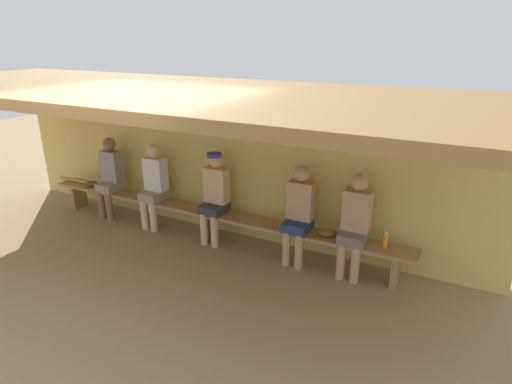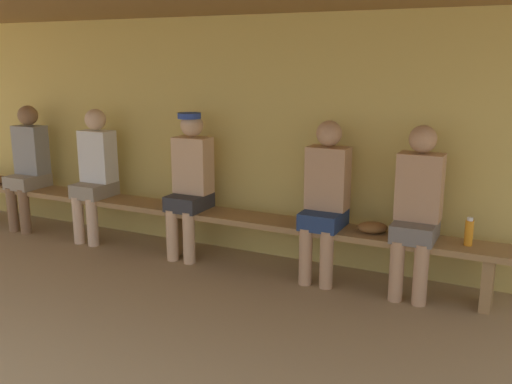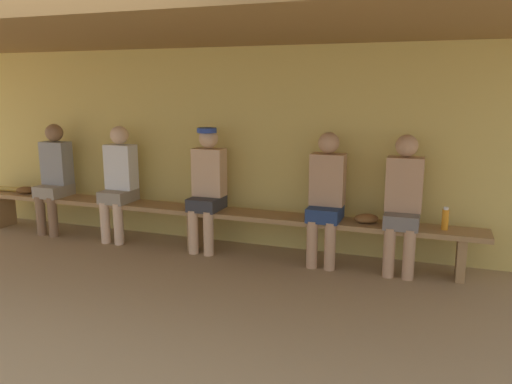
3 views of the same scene
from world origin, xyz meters
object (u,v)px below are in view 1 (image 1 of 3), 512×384
at_px(player_in_white, 355,222).
at_px(player_in_red, 215,194).
at_px(baseball_glove_tan, 328,233).
at_px(baseball_bat, 77,181).
at_px(baseball_glove_dark_brown, 92,184).
at_px(water_bottle_green, 385,240).
at_px(player_leftmost, 299,211).
at_px(player_rightmost, 154,183).
at_px(bench, 207,215).
at_px(player_shirtless_tan, 110,174).

relative_size(player_in_white, player_in_red, 0.99).
distance_m(baseball_glove_tan, baseball_bat, 4.59).
bearing_deg(baseball_glove_dark_brown, water_bottle_green, 167.99).
xyz_separation_m(water_bottle_green, baseball_glove_dark_brown, (-4.94, -0.03, -0.06)).
relative_size(baseball_glove_tan, baseball_bat, 0.31).
distance_m(player_leftmost, player_in_white, 0.74).
bearing_deg(baseball_glove_tan, baseball_glove_dark_brown, -21.40).
bearing_deg(player_rightmost, bench, -0.18).
bearing_deg(bench, water_bottle_green, 0.20).
relative_size(player_shirtless_tan, player_in_red, 0.99).
bearing_deg(player_in_white, baseball_glove_dark_brown, -179.64).
height_order(player_in_red, water_bottle_green, player_in_red).
xyz_separation_m(bench, player_in_white, (2.20, 0.00, 0.34)).
bearing_deg(player_shirtless_tan, player_rightmost, 0.00).
xyz_separation_m(player_shirtless_tan, player_in_red, (2.06, 0.00, 0.02)).
height_order(player_in_white, baseball_bat, player_in_white).
relative_size(bench, player_leftmost, 4.49).
bearing_deg(player_in_red, player_in_white, -0.01).
relative_size(player_rightmost, baseball_glove_dark_brown, 5.56).
xyz_separation_m(player_rightmost, baseball_glove_dark_brown, (-1.37, -0.03, -0.22)).
distance_m(water_bottle_green, baseball_glove_tan, 0.73).
bearing_deg(player_rightmost, player_in_red, 0.02).
xyz_separation_m(bench, player_shirtless_tan, (-1.91, 0.00, 0.34)).
height_order(player_shirtless_tan, baseball_glove_tan, player_shirtless_tan).
xyz_separation_m(player_shirtless_tan, player_in_white, (4.11, 0.00, 0.00)).
bearing_deg(baseball_bat, bench, -2.79).
bearing_deg(baseball_glove_tan, player_in_red, -21.87).
relative_size(player_in_red, baseball_glove_tan, 5.60).
bearing_deg(baseball_glove_dark_brown, player_rightmost, 168.80).
relative_size(player_shirtless_tan, player_in_white, 1.00).
height_order(bench, player_rightmost, player_rightmost).
bearing_deg(player_in_red, water_bottle_green, 0.12).
bearing_deg(player_leftmost, player_shirtless_tan, 180.00).
relative_size(player_rightmost, baseball_glove_tan, 5.56).
distance_m(player_rightmost, water_bottle_green, 3.57).
bearing_deg(bench, player_rightmost, 179.82).
xyz_separation_m(player_rightmost, baseball_glove_tan, (2.85, -0.00, -0.22)).
relative_size(bench, water_bottle_green, 27.71).
xyz_separation_m(bench, baseball_bat, (-2.73, -0.00, 0.11)).
bearing_deg(player_in_white, bench, -179.92).
distance_m(player_in_red, baseball_glove_dark_brown, 2.51).
bearing_deg(player_in_red, baseball_bat, -179.93).
height_order(player_rightmost, baseball_glove_dark_brown, player_rightmost).
bearing_deg(water_bottle_green, player_in_red, -179.88).
bearing_deg(baseball_bat, baseball_glove_dark_brown, -6.67).
xyz_separation_m(bench, player_rightmost, (-0.98, 0.00, 0.34)).
distance_m(player_leftmost, water_bottle_green, 1.14).
relative_size(water_bottle_green, baseball_bat, 0.28).
bearing_deg(baseball_glove_dark_brown, player_shirtless_tan, 171.36).
distance_m(bench, player_in_red, 0.39).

